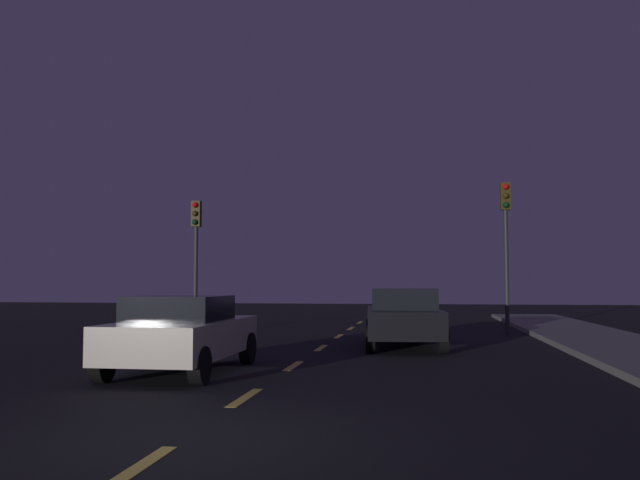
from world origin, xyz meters
TOP-DOWN VIEW (x-y plane):
  - ground_plane at (0.00, 7.00)m, footprint 80.00×80.00m
  - lane_stripe_nearest at (0.00, -1.20)m, footprint 0.16×1.60m
  - lane_stripe_second at (0.00, 2.60)m, footprint 0.16×1.60m
  - lane_stripe_third at (0.00, 6.40)m, footprint 0.16×1.60m
  - lane_stripe_fourth at (0.00, 10.20)m, footprint 0.16×1.60m
  - lane_stripe_fifth at (0.00, 14.00)m, footprint 0.16×1.60m
  - lane_stripe_sixth at (0.00, 17.80)m, footprint 0.16×1.60m
  - lane_stripe_seventh at (0.00, 21.60)m, footprint 0.16×1.60m
  - traffic_signal_left at (-5.21, 15.51)m, footprint 0.32×0.38m
  - traffic_signal_right at (5.34, 15.51)m, footprint 0.32×0.38m
  - car_stopped_ahead at (2.10, 10.79)m, footprint 2.24×4.64m
  - car_adjacent_lane at (-1.88, 5.09)m, footprint 1.94×4.16m

SIDE VIEW (x-z plane):
  - ground_plane at x=0.00m, z-range 0.00..0.00m
  - lane_stripe_nearest at x=0.00m, z-range 0.00..0.01m
  - lane_stripe_second at x=0.00m, z-range 0.00..0.01m
  - lane_stripe_third at x=0.00m, z-range 0.00..0.01m
  - lane_stripe_fourth at x=0.00m, z-range 0.00..0.01m
  - lane_stripe_fifth at x=0.00m, z-range 0.00..0.01m
  - lane_stripe_sixth at x=0.00m, z-range 0.00..0.01m
  - lane_stripe_seventh at x=0.00m, z-range 0.00..0.01m
  - car_adjacent_lane at x=-1.88m, z-range 0.03..1.46m
  - car_stopped_ahead at x=2.10m, z-range 0.01..1.55m
  - traffic_signal_left at x=-5.21m, z-range 0.93..5.47m
  - traffic_signal_right at x=5.34m, z-range 0.99..5.96m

